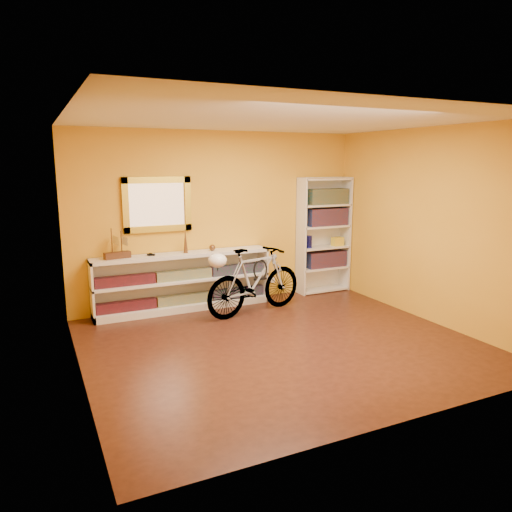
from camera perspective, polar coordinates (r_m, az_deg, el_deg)
name	(u,v)px	position (r m, az deg, el deg)	size (l,w,h in m)	color
floor	(281,344)	(5.88, 2.96, -10.37)	(4.50, 4.00, 0.01)	black
ceiling	(283,119)	(5.50, 3.24, 15.88)	(4.50, 4.00, 0.01)	silver
back_wall	(219,219)	(7.35, -4.36, 4.44)	(4.50, 0.01, 2.60)	gold
left_wall	(73,252)	(4.90, -20.80, 0.46)	(0.01, 4.00, 2.60)	gold
right_wall	(430,226)	(6.89, 19.86, 3.38)	(0.01, 4.00, 2.60)	gold
gilt_mirror	(157,205)	(7.00, -11.59, 5.98)	(0.98, 0.06, 0.78)	olive
wall_socket	(272,280)	(7.88, 1.93, -2.85)	(0.09, 0.01, 0.09)	silver
console_unit	(184,282)	(7.12, -8.54, -3.02)	(2.60, 0.35, 0.85)	silver
cd_row_lower	(185,299)	(7.17, -8.43, -5.03)	(2.50, 0.13, 0.14)	black
cd_row_upper	(184,275)	(7.08, -8.52, -2.19)	(2.50, 0.13, 0.14)	navy
model_ship	(117,243)	(6.80, -16.14, 1.45)	(0.35, 0.13, 0.42)	#3D2011
toy_car	(151,256)	(6.92, -12.29, 0.04)	(0.00, 0.00, 0.00)	black
bronze_ornament	(185,240)	(7.02, -8.34, 1.85)	(0.06, 0.06, 0.37)	brown
decorative_orb	(212,248)	(7.17, -5.19, 0.99)	(0.09, 0.09, 0.09)	brown
bookcase	(324,235)	(8.06, 8.02, 2.43)	(0.90, 0.30, 1.90)	silver
book_row_a	(326,259)	(8.15, 8.24, -0.36)	(0.70, 0.22, 0.26)	maroon
book_row_b	(327,217)	(8.05, 8.37, 4.60)	(0.70, 0.22, 0.28)	maroon
book_row_c	(327,196)	(8.02, 8.44, 6.98)	(0.70, 0.22, 0.25)	#184E56
travel_mug	(309,242)	(7.90, 6.30, 1.69)	(0.09, 0.09, 0.20)	#151995
red_tin	(313,199)	(7.91, 6.79, 6.68)	(0.13, 0.13, 0.17)	maroon
yellow_bag	(338,241)	(8.18, 9.61, 1.70)	(0.18, 0.12, 0.14)	yellow
bicycle	(255,280)	(6.88, -0.12, -2.90)	(1.64, 0.43, 0.97)	silver
helmet	(217,261)	(6.45, -4.58, -0.54)	(0.25, 0.24, 0.19)	white
u_lock	(260,270)	(6.90, 0.52, -1.62)	(0.22, 0.22, 0.02)	black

